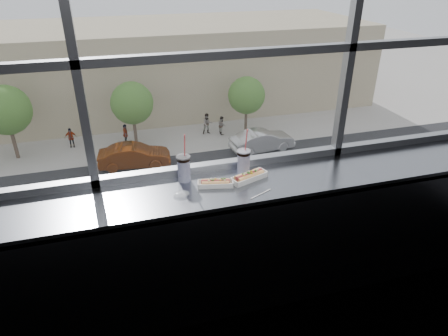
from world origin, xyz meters
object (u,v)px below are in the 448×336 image
object	(u,v)px
hotdog_tray_left	(215,183)
pedestrian_a	(70,136)
hotdog_tray_right	(249,176)
pedestrian_c	(207,122)
car_near_d	(264,197)
loose_straw	(261,194)
pedestrian_b	(125,133)
tree_center	(132,103)
soda_cup_left	(184,167)
car_near_c	(168,211)
tree_left	(6,110)
wrapper	(181,194)
car_far_c	(262,137)
tree_right	(247,95)
pedestrian_d	(222,124)
car_near_e	(383,176)
soda_cup_right	(244,161)
car_far_b	(134,152)

from	to	relation	value
hotdog_tray_left	pedestrian_a	xyz separation A→B (m)	(-4.25, 29.17, -11.11)
hotdog_tray_right	pedestrian_c	size ratio (longest dim) A/B	0.14
car_near_d	loose_straw	bearing A→B (deg)	149.69
pedestrian_b	tree_center	distance (m)	2.59
pedestrian_c	soda_cup_left	bearing A→B (deg)	-104.01
loose_straw	car_near_c	distance (m)	19.87
pedestrian_b	tree_center	xyz separation A→B (m)	(0.78, -0.20, 2.46)
tree_left	loose_straw	bearing A→B (deg)	-73.48
pedestrian_c	tree_center	distance (m)	6.63
wrapper	tree_center	size ratio (longest dim) A/B	0.02
tree_left	car_far_c	bearing A→B (deg)	-12.26
soda_cup_left	tree_right	distance (m)	31.28
car_near_d	pedestrian_c	distance (m)	12.53
pedestrian_d	pedestrian_a	world-z (taller)	pedestrian_a
car_near_e	soda_cup_left	bearing A→B (deg)	133.63
car_far_c	pedestrian_b	bearing A→B (deg)	61.37
soda_cup_right	loose_straw	xyz separation A→B (m)	(0.02, -0.33, -0.11)
soda_cup_right	tree_center	world-z (taller)	soda_cup_right
car_near_d	tree_left	xyz separation A→B (m)	(-15.46, 12.00, 2.87)
soda_cup_left	car_near_e	xyz separation A→B (m)	(15.67, 16.11, -11.04)
soda_cup_right	wrapper	xyz separation A→B (m)	(-0.53, -0.18, -0.10)
pedestrian_b	car_near_c	bearing A→B (deg)	-172.99
hotdog_tray_left	wrapper	distance (m)	0.28
tree_right	pedestrian_d	bearing A→B (deg)	175.94
loose_straw	car_far_b	distance (m)	26.79
wrapper	car_near_d	bearing A→B (deg)	65.12
car_near_e	tree_right	xyz separation A→B (m)	(-5.21, 12.00, 2.17)
wrapper	pedestrian_d	distance (m)	31.70
car_far_c	tree_center	size ratio (longest dim) A/B	1.28
soda_cup_left	car_near_d	xyz separation A→B (m)	(7.50, 16.11, -11.22)
hotdog_tray_left	tree_left	distance (m)	30.55
car_near_d	pedestrian_c	size ratio (longest dim) A/B	2.53
loose_straw	tree_right	bearing A→B (deg)	45.91
car_near_e	pedestrian_b	distance (m)	19.69
soda_cup_left	car_near_e	bearing A→B (deg)	45.80
tree_right	car_far_b	bearing A→B (deg)	-158.00
car_far_b	pedestrian_b	size ratio (longest dim) A/B	3.23
soda_cup_right	wrapper	distance (m)	0.57
car_near_c	pedestrian_a	world-z (taller)	car_near_c
pedestrian_d	tree_center	bearing A→B (deg)	91.18
car_near_d	pedestrian_c	xyz separation A→B (m)	(-0.36, 12.52, 0.15)
loose_straw	tree_center	xyz separation A→B (m)	(0.51, 28.46, -8.56)
loose_straw	car_far_c	bearing A→B (deg)	43.06
car_far_c	tree_left	bearing A→B (deg)	71.44
loose_straw	wrapper	xyz separation A→B (m)	(-0.55, 0.14, 0.01)
hotdog_tray_right	tree_right	bearing A→B (deg)	50.80
pedestrian_b	car_far_b	bearing A→B (deg)	-175.32
hotdog_tray_right	tree_left	world-z (taller)	hotdog_tray_right
car_far_b	pedestrian_d	bearing A→B (deg)	-55.46
soda_cup_right	pedestrian_d	world-z (taller)	soda_cup_right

